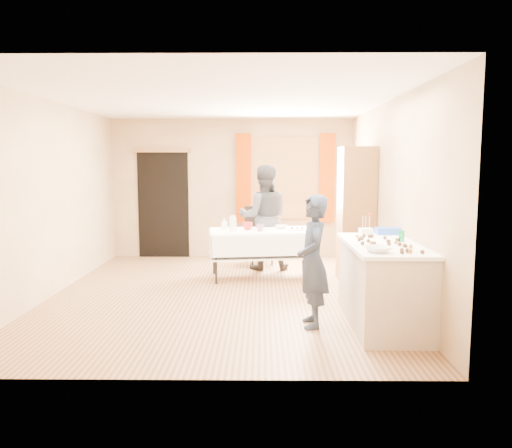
{
  "coord_description": "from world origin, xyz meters",
  "views": [
    {
      "loc": [
        0.56,
        -6.66,
        1.76
      ],
      "look_at": [
        0.48,
        0.0,
        0.96
      ],
      "focal_mm": 35.0,
      "sensor_mm": 36.0,
      "label": 1
    }
  ],
  "objects_px": {
    "girl": "(313,261)",
    "woman": "(264,217)",
    "cabinet": "(356,214)",
    "counter": "(383,284)",
    "chair": "(259,246)",
    "party_table": "(262,249)"
  },
  "relations": [
    {
      "from": "counter",
      "to": "woman",
      "type": "height_order",
      "value": "woman"
    },
    {
      "from": "cabinet",
      "to": "girl",
      "type": "height_order",
      "value": "cabinet"
    },
    {
      "from": "party_table",
      "to": "woman",
      "type": "height_order",
      "value": "woman"
    },
    {
      "from": "chair",
      "to": "counter",
      "type": "bearing_deg",
      "value": -85.33
    },
    {
      "from": "counter",
      "to": "girl",
      "type": "xyz_separation_m",
      "value": [
        -0.78,
        -0.05,
        0.27
      ]
    },
    {
      "from": "party_table",
      "to": "woman",
      "type": "distance_m",
      "value": 0.79
    },
    {
      "from": "counter",
      "to": "party_table",
      "type": "height_order",
      "value": "counter"
    },
    {
      "from": "girl",
      "to": "woman",
      "type": "distance_m",
      "value": 3.05
    },
    {
      "from": "chair",
      "to": "woman",
      "type": "xyz_separation_m",
      "value": [
        0.09,
        -0.47,
        0.57
      ]
    },
    {
      "from": "girl",
      "to": "woman",
      "type": "bearing_deg",
      "value": -173.94
    },
    {
      "from": "chair",
      "to": "girl",
      "type": "bearing_deg",
      "value": -97.45
    },
    {
      "from": "cabinet",
      "to": "girl",
      "type": "xyz_separation_m",
      "value": [
        -0.88,
        -2.21,
        -0.29
      ]
    },
    {
      "from": "party_table",
      "to": "girl",
      "type": "relative_size",
      "value": 1.2
    },
    {
      "from": "chair",
      "to": "woman",
      "type": "bearing_deg",
      "value": -96.88
    },
    {
      "from": "chair",
      "to": "woman",
      "type": "relative_size",
      "value": 0.58
    },
    {
      "from": "counter",
      "to": "cabinet",
      "type": "bearing_deg",
      "value": 87.35
    },
    {
      "from": "girl",
      "to": "cabinet",
      "type": "bearing_deg",
      "value": 154.72
    },
    {
      "from": "counter",
      "to": "woman",
      "type": "relative_size",
      "value": 0.94
    },
    {
      "from": "party_table",
      "to": "woman",
      "type": "xyz_separation_m",
      "value": [
        0.03,
        0.66,
        0.43
      ]
    },
    {
      "from": "chair",
      "to": "cabinet",
      "type": "bearing_deg",
      "value": -57.77
    },
    {
      "from": "cabinet",
      "to": "counter",
      "type": "xyz_separation_m",
      "value": [
        -0.1,
        -2.16,
        -0.56
      ]
    },
    {
      "from": "chair",
      "to": "girl",
      "type": "relative_size",
      "value": 0.71
    }
  ]
}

